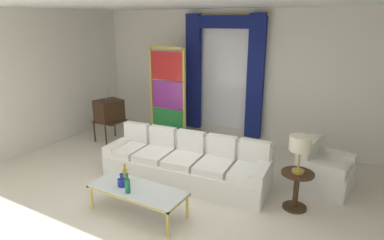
{
  "coord_description": "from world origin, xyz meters",
  "views": [
    {
      "loc": [
        2.83,
        -4.02,
        2.75
      ],
      "look_at": [
        0.02,
        0.9,
        1.05
      ],
      "focal_mm": 31.12,
      "sensor_mm": 36.0,
      "label": 1
    }
  ],
  "objects": [
    {
      "name": "couch_white_long",
      "position": [
        0.05,
        0.67,
        0.31
      ],
      "size": [
        2.98,
        1.17,
        0.86
      ],
      "color": "white",
      "rests_on": "ground"
    },
    {
      "name": "wall_left",
      "position": [
        -3.66,
        0.6,
        1.5
      ],
      "size": [
        0.12,
        7.0,
        3.0
      ],
      "primitive_type": "cube",
      "color": "white",
      "rests_on": "ground"
    },
    {
      "name": "curtained_window",
      "position": [
        -0.3,
        2.89,
        1.74
      ],
      "size": [
        2.0,
        0.17,
        2.7
      ],
      "color": "white",
      "rests_on": "ground"
    },
    {
      "name": "bottle_crystal_tall",
      "position": [
        -0.33,
        -0.54,
        0.52
      ],
      "size": [
        0.07,
        0.07,
        0.28
      ],
      "color": "gold",
      "rests_on": "coffee_table"
    },
    {
      "name": "ceiling_slab",
      "position": [
        0.0,
        0.8,
        3.02
      ],
      "size": [
        8.0,
        7.6,
        0.04
      ],
      "primitive_type": "cube",
      "color": "white"
    },
    {
      "name": "stained_glass_divider",
      "position": [
        -1.38,
        2.2,
        1.06
      ],
      "size": [
        0.95,
        0.05,
        2.2
      ],
      "color": "gold",
      "rests_on": "ground"
    },
    {
      "name": "bottle_blue_decanter",
      "position": [
        -0.05,
        -0.81,
        0.53
      ],
      "size": [
        0.08,
        0.08,
        0.31
      ],
      "color": "#196B3D",
      "rests_on": "coffee_table"
    },
    {
      "name": "wall_rear",
      "position": [
        0.0,
        3.06,
        1.5
      ],
      "size": [
        8.0,
        0.12,
        3.0
      ],
      "primitive_type": "cube",
      "color": "white",
      "rests_on": "ground"
    },
    {
      "name": "coffee_table",
      "position": [
        -0.01,
        -0.65,
        0.37
      ],
      "size": [
        1.46,
        0.57,
        0.41
      ],
      "color": "silver",
      "rests_on": "ground"
    },
    {
      "name": "armchair_white",
      "position": [
        2.19,
        1.55,
        0.29
      ],
      "size": [
        0.91,
        0.9,
        0.8
      ],
      "color": "white",
      "rests_on": "ground"
    },
    {
      "name": "vintage_tv",
      "position": [
        -2.53,
        1.48,
        0.73
      ],
      "size": [
        0.63,
        0.69,
        1.35
      ],
      "color": "#382314",
      "rests_on": "ground"
    },
    {
      "name": "ground_plane",
      "position": [
        0.0,
        0.0,
        0.0
      ],
      "size": [
        16.0,
        16.0,
        0.0
      ],
      "primitive_type": "plane",
      "color": "silver"
    },
    {
      "name": "round_side_table",
      "position": [
        1.96,
        0.65,
        0.36
      ],
      "size": [
        0.48,
        0.48,
        0.59
      ],
      "color": "#382314",
      "rests_on": "ground"
    },
    {
      "name": "peacock_figurine",
      "position": [
        -1.07,
        1.8,
        0.22
      ],
      "size": [
        0.44,
        0.6,
        0.5
      ],
      "color": "beige",
      "rests_on": "ground"
    },
    {
      "name": "bottle_amber_squat",
      "position": [
        -0.25,
        -0.7,
        0.48
      ],
      "size": [
        0.12,
        0.12,
        0.21
      ],
      "color": "navy",
      "rests_on": "coffee_table"
    },
    {
      "name": "table_lamp_brass",
      "position": [
        1.96,
        0.65,
        1.03
      ],
      "size": [
        0.32,
        0.32,
        0.57
      ],
      "color": "#B29338",
      "rests_on": "round_side_table"
    }
  ]
}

